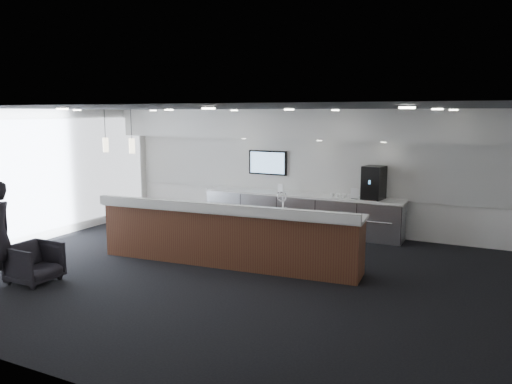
% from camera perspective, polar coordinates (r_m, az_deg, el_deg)
% --- Properties ---
extents(ground, '(10.00, 10.00, 0.00)m').
position_cam_1_polar(ground, '(9.28, -3.34, -9.30)').
color(ground, black).
rests_on(ground, ground).
extents(ceiling, '(10.00, 8.00, 0.02)m').
position_cam_1_polar(ceiling, '(8.81, -3.52, 9.56)').
color(ceiling, black).
rests_on(ceiling, back_wall).
extents(back_wall, '(10.00, 0.02, 3.00)m').
position_cam_1_polar(back_wall, '(12.52, 5.69, 2.51)').
color(back_wall, white).
rests_on(back_wall, ground).
extents(left_wall, '(0.02, 8.00, 3.00)m').
position_cam_1_polar(left_wall, '(12.18, -24.33, 1.56)').
color(left_wall, white).
rests_on(left_wall, ground).
extents(soffit_bulkhead, '(10.00, 0.90, 0.70)m').
position_cam_1_polar(soffit_bulkhead, '(12.02, 5.01, 7.74)').
color(soffit_bulkhead, silver).
rests_on(soffit_bulkhead, back_wall).
extents(alcove_panel, '(9.80, 0.06, 1.40)m').
position_cam_1_polar(alcove_panel, '(12.48, 5.65, 2.95)').
color(alcove_panel, silver).
rests_on(alcove_panel, back_wall).
extents(window_blinds_wall, '(0.04, 7.36, 2.55)m').
position_cam_1_polar(window_blinds_wall, '(12.15, -24.20, 1.55)').
color(window_blinds_wall, silver).
rests_on(window_blinds_wall, left_wall).
extents(back_credenza, '(5.06, 0.66, 0.95)m').
position_cam_1_polar(back_credenza, '(12.35, 5.03, -2.38)').
color(back_credenza, gray).
rests_on(back_credenza, ground).
extents(wall_tv, '(1.05, 0.08, 0.62)m').
position_cam_1_polar(wall_tv, '(12.80, 1.35, 3.37)').
color(wall_tv, black).
rests_on(wall_tv, back_wall).
extents(pendant_left, '(0.12, 0.12, 0.30)m').
position_cam_1_polar(pendant_left, '(10.85, -12.46, 5.31)').
color(pendant_left, beige).
rests_on(pendant_left, ceiling).
extents(pendant_right, '(0.12, 0.12, 0.30)m').
position_cam_1_polar(pendant_right, '(11.30, -15.24, 5.35)').
color(pendant_right, beige).
rests_on(pendant_right, ceiling).
extents(ceiling_can_lights, '(7.00, 5.00, 0.02)m').
position_cam_1_polar(ceiling_can_lights, '(8.81, -3.52, 9.37)').
color(ceiling_can_lights, white).
rests_on(ceiling_can_lights, ceiling).
extents(service_counter, '(5.32, 1.29, 1.49)m').
position_cam_1_polar(service_counter, '(9.71, -3.29, -4.93)').
color(service_counter, '#582B1D').
rests_on(service_counter, ground).
extents(coffee_machine, '(0.51, 0.60, 0.77)m').
position_cam_1_polar(coffee_machine, '(11.73, 13.32, 1.04)').
color(coffee_machine, black).
rests_on(coffee_machine, back_credenza).
extents(info_sign_left, '(0.16, 0.06, 0.22)m').
position_cam_1_polar(info_sign_left, '(12.36, 2.82, 0.41)').
color(info_sign_left, white).
rests_on(info_sign_left, back_credenza).
extents(info_sign_right, '(0.18, 0.03, 0.25)m').
position_cam_1_polar(info_sign_right, '(11.71, 11.22, -0.19)').
color(info_sign_right, white).
rests_on(info_sign_right, back_credenza).
extents(armchair, '(0.77, 0.74, 0.69)m').
position_cam_1_polar(armchair, '(9.53, -23.99, -7.42)').
color(armchair, black).
rests_on(armchair, ground).
extents(cup_0, '(0.10, 0.10, 0.10)m').
position_cam_1_polar(cup_0, '(11.69, 12.65, -0.63)').
color(cup_0, white).
rests_on(cup_0, back_credenza).
extents(cup_1, '(0.14, 0.14, 0.10)m').
position_cam_1_polar(cup_1, '(11.72, 11.98, -0.58)').
color(cup_1, white).
rests_on(cup_1, back_credenza).
extents(cup_2, '(0.13, 0.13, 0.10)m').
position_cam_1_polar(cup_2, '(11.75, 11.32, -0.53)').
color(cup_2, white).
rests_on(cup_2, back_credenza).
extents(cup_3, '(0.13, 0.13, 0.10)m').
position_cam_1_polar(cup_3, '(11.79, 10.67, -0.48)').
color(cup_3, white).
rests_on(cup_3, back_credenza).
extents(cup_4, '(0.14, 0.14, 0.10)m').
position_cam_1_polar(cup_4, '(11.83, 10.02, -0.43)').
color(cup_4, white).
rests_on(cup_4, back_credenza).
extents(cup_5, '(0.11, 0.11, 0.10)m').
position_cam_1_polar(cup_5, '(11.87, 9.37, -0.38)').
color(cup_5, white).
rests_on(cup_5, back_credenza).
extents(cup_6, '(0.14, 0.14, 0.10)m').
position_cam_1_polar(cup_6, '(11.91, 8.72, -0.33)').
color(cup_6, white).
rests_on(cup_6, back_credenza).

